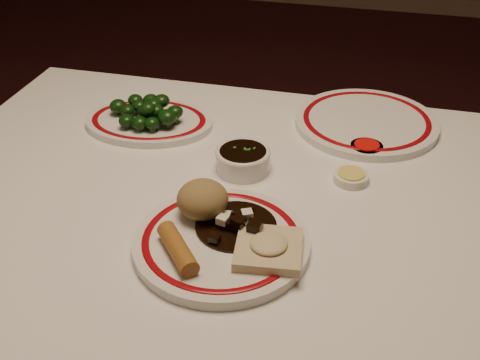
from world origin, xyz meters
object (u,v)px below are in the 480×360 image
spring_roll (178,249)px  rice_mound (203,199)px  dining_table (232,240)px  fried_wonton (269,248)px  stirfry_heap (234,222)px  broccoli_pile (147,110)px  broccoli_plate (149,122)px  main_plate (221,242)px  soy_bowl (243,161)px

spring_roll → rice_mound: bearing=47.7°
dining_table → fried_wonton: fried_wonton is taller
stirfry_heap → broccoli_pile: 0.41m
spring_roll → broccoli_plate: bearing=77.8°
main_plate → broccoli_plate: bearing=126.4°
main_plate → broccoli_plate: main_plate is taller
broccoli_plate → main_plate: bearing=-53.6°
main_plate → soy_bowl: (-0.02, 0.23, 0.01)m
broccoli_pile → soy_bowl: broccoli_pile is taller
broccoli_pile → broccoli_plate: bearing=104.0°
spring_roll → stirfry_heap: 0.11m
stirfry_heap → main_plate: bearing=-109.5°
broccoli_plate → broccoli_pile: bearing=-76.0°
main_plate → fried_wonton: fried_wonton is taller
spring_roll → main_plate: bearing=8.0°
stirfry_heap → broccoli_plate: (-0.27, 0.31, -0.02)m
spring_roll → broccoli_pile: broccoli_pile is taller
spring_roll → stirfry_heap: stirfry_heap is taller
dining_table → spring_roll: spring_roll is taller
dining_table → main_plate: size_ratio=3.63×
stirfry_heap → broccoli_plate: bearing=130.5°
broccoli_plate → broccoli_pile: (0.00, -0.01, 0.03)m
rice_mound → broccoli_plate: size_ratio=0.29×
stirfry_heap → broccoli_pile: broccoli_pile is taller
dining_table → rice_mound: bearing=-110.0°
rice_mound → broccoli_pile: (-0.21, 0.29, -0.01)m
soy_bowl → fried_wonton: bearing=-67.7°
spring_roll → fried_wonton: 0.14m
dining_table → spring_roll: 0.23m
main_plate → spring_roll: spring_roll is taller
rice_mound → main_plate: bearing=-49.1°
main_plate → broccoli_pile: (-0.26, 0.34, 0.03)m
main_plate → broccoli_pile: size_ratio=1.99×
fried_wonton → soy_bowl: fried_wonton is taller
rice_mound → broccoli_plate: rice_mound is taller
dining_table → broccoli_pile: (-0.24, 0.21, 0.13)m
main_plate → rice_mound: bearing=130.9°
rice_mound → broccoli_pile: rice_mound is taller
spring_roll → broccoli_plate: size_ratio=0.37×
fried_wonton → broccoli_pile: broccoli_pile is taller
spring_roll → stirfry_heap: (0.06, 0.09, -0.00)m
stirfry_heap → soy_bowl: 0.20m
rice_mound → broccoli_pile: 0.36m
dining_table → spring_roll: bearing=-100.4°
fried_wonton → soy_bowl: (-0.10, 0.24, -0.01)m
stirfry_heap → broccoli_plate: size_ratio=0.46×
stirfry_heap → soy_bowl: size_ratio=1.30×
main_plate → rice_mound: 0.08m
spring_roll → fried_wonton: spring_roll is taller
rice_mound → stirfry_heap: 0.06m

